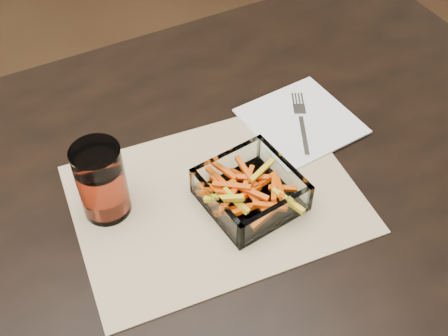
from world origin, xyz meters
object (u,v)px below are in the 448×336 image
at_px(dining_table, 149,244).
at_px(tumbler, 102,183).
at_px(glass_bowl, 250,191).
at_px(fork, 301,120).

distance_m(dining_table, tumbler, 0.16).
bearing_deg(dining_table, tumbler, 145.43).
distance_m(glass_bowl, tumbler, 0.23).
height_order(dining_table, glass_bowl, glass_bowl).
bearing_deg(tumbler, dining_table, -34.57).
xyz_separation_m(dining_table, tumbler, (-0.05, 0.03, 0.15)).
distance_m(tumbler, fork, 0.39).
relative_size(dining_table, fork, 10.43).
height_order(tumbler, fork, tumbler).
bearing_deg(glass_bowl, tumbler, 156.33).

